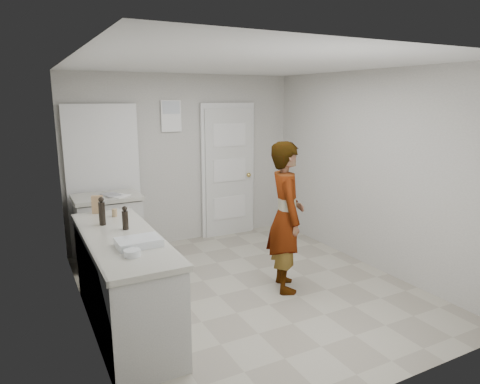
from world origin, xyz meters
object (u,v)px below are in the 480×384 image
spice_jar (115,213)px  egg_bowl (132,253)px  person (286,217)px  oil_cruet_b (102,212)px  cake_mix_box (97,204)px  oil_cruet_a (125,218)px  baking_dish (139,242)px

spice_jar → egg_bowl: bearing=-95.5°
person → egg_bowl: 1.97m
oil_cruet_b → cake_mix_box: bearing=85.6°
cake_mix_box → egg_bowl: size_ratio=1.45×
spice_jar → oil_cruet_b: oil_cruet_b is taller
oil_cruet_a → baking_dish: oil_cruet_a is taller
spice_jar → egg_bowl: 1.25m
person → spice_jar: bearing=90.3°
cake_mix_box → oil_cruet_b: bearing=-78.6°
person → cake_mix_box: size_ratio=8.70×
person → spice_jar: 1.87m
oil_cruet_b → person: bearing=-11.3°
egg_bowl → baking_dish: bearing=63.6°
spice_jar → oil_cruet_a: (-0.00, -0.51, 0.07)m
cake_mix_box → oil_cruet_b: size_ratio=0.68×
oil_cruet_a → baking_dish: bearing=-91.1°
person → oil_cruet_b: person is taller
person → oil_cruet_b: bearing=99.1°
egg_bowl → spice_jar: bearing=84.5°
person → spice_jar: person is taller
baking_dish → oil_cruet_a: bearing=88.9°
cake_mix_box → oil_cruet_a: (0.13, -0.73, 0.01)m
person → baking_dish: bearing=122.8°
spice_jar → oil_cruet_b: (-0.17, -0.26, 0.10)m
oil_cruet_a → baking_dish: size_ratio=0.62×
spice_jar → egg_bowl: (-0.12, -1.25, -0.02)m
person → baking_dish: person is taller
person → oil_cruet_b: (-1.92, 0.38, 0.21)m
oil_cruet_b → egg_bowl: size_ratio=2.12×
cake_mix_box → baking_dish: bearing=-68.8°
cake_mix_box → spice_jar: bearing=-43.6°
oil_cruet_a → egg_bowl: size_ratio=1.71×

